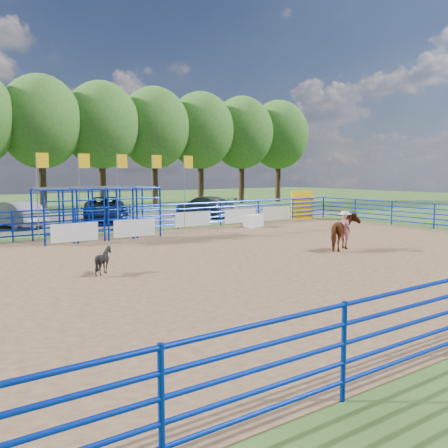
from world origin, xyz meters
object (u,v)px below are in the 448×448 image
Objects in this scene: calf at (104,260)px; car_b at (15,214)px; car_c at (105,209)px; car_d at (204,206)px; announcer_table at (253,221)px; horse_and_rider at (344,230)px.

car_b is at bearing -2.52° from calf.
car_d is (7.35, -0.66, -0.07)m from car_c.
horse_and_rider is (-2.50, -9.12, 0.49)m from announcer_table.
car_d reaches higher than calf.
announcer_table is 0.26× the size of car_d.
horse_and_rider is 17.50m from car_c.
announcer_table is at bearing -57.47° from calf.
car_c is at bearing 101.60° from horse_and_rider.
announcer_table is at bearing 72.99° from car_d.
car_b is (0.94, 15.78, 0.32)m from calf.
calf is at bearing -148.35° from announcer_table.
announcer_table is 10.04m from car_c.
horse_and_rider is at bearing -105.33° from announcer_table.
calf is (-10.09, 1.36, -0.41)m from horse_and_rider.
car_c reaches higher than calf.
car_c reaches higher than car_b.
car_c is at bearing 126.88° from announcer_table.
car_c is (5.63, 0.00, 0.04)m from car_b.
horse_and_rider is 0.49× the size of car_b.
calf is at bearing -91.66° from car_c.
announcer_table is 1.52× the size of calf.
car_b is at bearing 145.46° from announcer_table.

